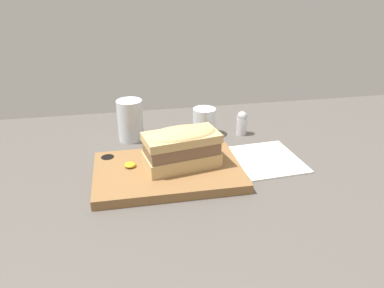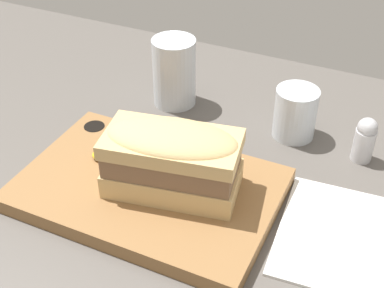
# 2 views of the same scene
# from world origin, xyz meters

# --- Properties ---
(dining_table) EXTENTS (1.75, 0.95, 0.02)m
(dining_table) POSITION_xyz_m (0.00, 0.00, 0.01)
(dining_table) COLOR #56514C
(dining_table) RESTS_ON ground
(serving_board) EXTENTS (0.34, 0.23, 0.02)m
(serving_board) POSITION_xyz_m (-0.09, 0.02, 0.03)
(serving_board) COLOR olive
(serving_board) RESTS_ON dining_table
(sandwich) EXTENTS (0.19, 0.12, 0.10)m
(sandwich) POSITION_xyz_m (-0.05, 0.02, 0.09)
(sandwich) COLOR tan
(sandwich) RESTS_ON serving_board
(mustard_dollop) EXTENTS (0.03, 0.03, 0.01)m
(mustard_dollop) POSITION_xyz_m (-0.18, 0.04, 0.05)
(mustard_dollop) COLOR gold
(mustard_dollop) RESTS_ON serving_board
(water_glass) EXTENTS (0.07, 0.07, 0.12)m
(water_glass) POSITION_xyz_m (-0.16, 0.25, 0.07)
(water_glass) COLOR silver
(water_glass) RESTS_ON dining_table
(wine_glass) EXTENTS (0.07, 0.07, 0.08)m
(wine_glass) POSITION_xyz_m (0.05, 0.24, 0.06)
(wine_glass) COLOR silver
(wine_glass) RESTS_ON dining_table
(napkin) EXTENTS (0.17, 0.20, 0.00)m
(napkin) POSITION_xyz_m (0.17, 0.05, 0.02)
(napkin) COLOR white
(napkin) RESTS_ON dining_table
(salt_shaker) EXTENTS (0.03, 0.03, 0.07)m
(salt_shaker) POSITION_xyz_m (0.16, 0.22, 0.06)
(salt_shaker) COLOR silver
(salt_shaker) RESTS_ON dining_table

